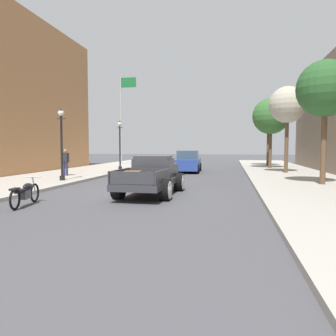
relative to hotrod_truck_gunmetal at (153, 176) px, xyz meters
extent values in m
plane|color=#47474C|center=(-0.24, -0.07, -0.75)|extent=(140.00, 140.00, 0.00)
cube|color=#ADA89E|center=(7.01, -0.07, -0.68)|extent=(5.50, 64.00, 0.15)
cube|color=#333338|center=(-0.01, -0.24, -0.21)|extent=(1.93, 4.96, 0.24)
cube|color=#333338|center=(0.01, 0.11, 0.31)|extent=(1.60, 1.15, 0.80)
cube|color=#333338|center=(0.00, 0.06, 0.77)|extent=(1.47, 0.98, 0.12)
cube|color=#3D4C5B|center=(0.03, 0.68, 0.47)|extent=(1.33, 0.09, 0.44)
cube|color=#333338|center=(0.05, 1.41, 0.17)|extent=(1.37, 1.54, 0.52)
cube|color=silver|center=(0.08, 2.20, 0.15)|extent=(0.68, 0.12, 0.47)
cube|color=#333338|center=(-0.06, -1.64, -0.07)|extent=(1.76, 2.16, 0.04)
cube|color=#333338|center=(-0.86, -1.61, 0.15)|extent=(0.15, 2.10, 0.44)
cube|color=#333338|center=(0.75, -1.67, 0.15)|extent=(0.15, 2.10, 0.44)
cube|color=#333338|center=(-0.09, -2.65, 0.15)|extent=(1.62, 0.14, 0.44)
cube|color=#333338|center=(-0.02, -0.63, 0.15)|extent=(1.62, 0.14, 0.44)
cylinder|color=black|center=(-0.86, 1.13, -0.35)|extent=(0.39, 0.81, 0.80)
cylinder|color=silver|center=(-1.04, 1.14, -0.35)|extent=(0.03, 0.66, 0.66)
cylinder|color=silver|center=(-1.05, 1.14, -0.35)|extent=(0.03, 0.24, 0.24)
cylinder|color=black|center=(0.94, 1.07, -0.35)|extent=(0.39, 0.81, 0.80)
cylinder|color=silver|center=(1.12, 1.07, -0.35)|extent=(0.03, 0.66, 0.66)
cylinder|color=silver|center=(1.13, 1.06, -0.35)|extent=(0.03, 0.24, 0.24)
cylinder|color=black|center=(-0.95, -1.56, -0.35)|extent=(0.39, 0.81, 0.80)
cylinder|color=silver|center=(-1.14, -1.55, -0.35)|extent=(0.03, 0.66, 0.66)
cylinder|color=silver|center=(-1.15, -1.55, -0.35)|extent=(0.03, 0.24, 0.24)
cylinder|color=black|center=(0.84, -1.62, -0.35)|extent=(0.39, 0.81, 0.80)
cylinder|color=silver|center=(1.03, -1.63, -0.35)|extent=(0.03, 0.66, 0.66)
cylinder|color=silver|center=(1.04, -1.63, -0.35)|extent=(0.03, 0.24, 0.24)
cube|color=olive|center=(-0.25, -1.99, 0.15)|extent=(0.61, 0.46, 0.40)
cube|color=#3D2D1E|center=(-0.25, -1.99, 0.15)|extent=(0.62, 0.07, 0.42)
cube|color=gray|center=(0.18, -1.35, 0.09)|extent=(0.47, 0.36, 0.28)
torus|color=black|center=(-3.62, -2.78, -0.42)|extent=(0.18, 0.67, 0.67)
torus|color=black|center=(-3.37, -4.21, -0.42)|extent=(0.18, 0.67, 0.67)
cube|color=#4C4C51|center=(-3.49, -3.54, -0.37)|extent=(0.31, 0.47, 0.28)
ellipsoid|color=black|center=(-3.53, -3.30, -0.14)|extent=(0.35, 0.56, 0.24)
cube|color=black|center=(-3.44, -3.79, -0.22)|extent=(0.31, 0.59, 0.10)
cylinder|color=silver|center=(-3.61, -2.84, -0.12)|extent=(0.09, 0.26, 0.58)
cylinder|color=silver|center=(-3.59, -2.96, 0.16)|extent=(0.62, 0.14, 0.04)
cube|color=black|center=(-3.37, -4.21, -0.10)|extent=(0.25, 0.43, 0.06)
cube|color=#284293|center=(-0.04, 11.87, -0.14)|extent=(1.86, 4.35, 0.80)
cube|color=#384C5B|center=(-0.03, 11.72, 0.58)|extent=(1.58, 2.05, 0.64)
cylinder|color=black|center=(-0.90, 13.13, -0.42)|extent=(0.24, 0.67, 0.66)
cylinder|color=black|center=(0.75, 13.19, -0.42)|extent=(0.24, 0.67, 0.66)
cylinder|color=black|center=(-0.82, 10.56, -0.42)|extent=(0.24, 0.67, 0.66)
cylinder|color=black|center=(0.83, 10.61, -0.42)|extent=(0.24, 0.67, 0.66)
cylinder|color=#232847|center=(-7.05, 5.69, -0.17)|extent=(0.14, 0.14, 0.86)
cylinder|color=#232847|center=(-6.87, 5.69, -0.17)|extent=(0.14, 0.14, 0.86)
cube|color=#232328|center=(-6.96, 5.69, 0.54)|extent=(0.36, 0.22, 0.56)
cylinder|color=#232328|center=(-7.18, 5.69, 0.51)|extent=(0.09, 0.09, 0.54)
cylinder|color=#232328|center=(-6.74, 5.69, 0.51)|extent=(0.09, 0.09, 0.54)
sphere|color=#9E7051|center=(-6.96, 5.69, 0.94)|extent=(0.22, 0.22, 0.22)
cylinder|color=black|center=(-5.73, 3.03, -0.48)|extent=(0.28, 0.28, 0.24)
cylinder|color=black|center=(-5.73, 3.03, 1.24)|extent=(0.12, 0.12, 3.20)
cylinder|color=black|center=(-5.73, 3.03, 2.69)|extent=(0.50, 0.04, 0.04)
sphere|color=silver|center=(-5.73, 3.03, 3.00)|extent=(0.32, 0.32, 0.32)
cone|color=black|center=(-5.73, 3.03, 3.18)|extent=(0.24, 0.24, 0.14)
cylinder|color=black|center=(-5.42, 11.58, -0.48)|extent=(0.28, 0.28, 0.24)
cylinder|color=black|center=(-5.42, 11.58, 1.24)|extent=(0.12, 0.12, 3.20)
cylinder|color=black|center=(-5.42, 11.58, 2.69)|extent=(0.50, 0.04, 0.04)
sphere|color=silver|center=(-5.42, 11.58, 3.00)|extent=(0.32, 0.32, 0.32)
cone|color=black|center=(-5.42, 11.58, 3.18)|extent=(0.24, 0.24, 0.14)
cylinder|color=#B2B2B7|center=(-8.03, 19.46, 3.90)|extent=(0.12, 0.12, 9.00)
sphere|color=gold|center=(-8.03, 19.46, 8.48)|extent=(0.16, 0.16, 0.16)
cube|color=#196633|center=(-7.17, 19.46, 7.75)|extent=(1.60, 0.03, 1.00)
cylinder|color=brown|center=(7.53, 3.67, 1.18)|extent=(0.26, 0.26, 3.56)
sphere|color=#285628|center=(7.53, 3.67, 3.96)|extent=(2.68, 2.68, 2.68)
cylinder|color=brown|center=(6.97, 10.77, 1.27)|extent=(0.26, 0.26, 3.75)
sphere|color=#ADA893|center=(6.97, 10.77, 4.09)|extent=(2.51, 2.51, 2.51)
cylinder|color=brown|center=(6.45, 15.70, 1.01)|extent=(0.26, 0.26, 3.23)
sphere|color=#33662D|center=(6.45, 15.70, 3.77)|extent=(3.04, 3.04, 3.04)
cylinder|color=brown|center=(6.68, 19.38, 1.22)|extent=(0.26, 0.26, 3.64)
sphere|color=#3D7538|center=(6.68, 19.38, 4.15)|extent=(2.96, 2.96, 2.96)
camera|label=1|loc=(3.15, -13.17, 1.21)|focal=35.09mm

